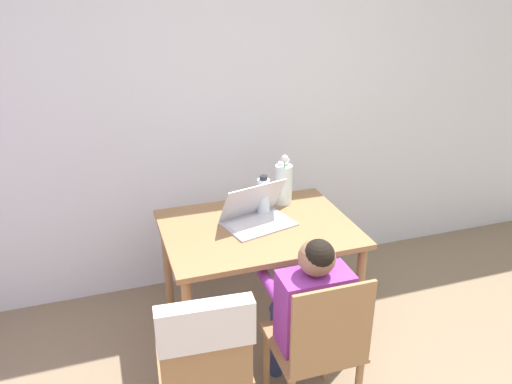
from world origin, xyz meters
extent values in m
cube|color=silver|center=(0.00, 2.23, 1.25)|extent=(6.40, 0.05, 2.50)
cube|color=olive|center=(-0.08, 1.48, 0.73)|extent=(1.05, 0.78, 0.03)
cylinder|color=olive|center=(-0.56, 1.13, 0.36)|extent=(0.05, 0.05, 0.71)
cylinder|color=olive|center=(0.39, 1.13, 0.36)|extent=(0.05, 0.05, 0.71)
cylinder|color=olive|center=(-0.56, 1.82, 0.36)|extent=(0.05, 0.05, 0.71)
cylinder|color=olive|center=(0.39, 1.82, 0.36)|extent=(0.05, 0.05, 0.71)
cube|color=olive|center=(-0.02, 0.84, 0.42)|extent=(0.40, 0.40, 0.02)
cube|color=olive|center=(-0.03, 0.65, 0.65)|extent=(0.38, 0.02, 0.42)
cylinder|color=olive|center=(0.15, 1.01, 0.21)|extent=(0.04, 0.04, 0.41)
cylinder|color=olive|center=(-0.19, 1.01, 0.21)|extent=(0.04, 0.04, 0.41)
cube|color=olive|center=(-0.55, 0.89, 0.42)|extent=(0.43, 0.43, 0.02)
cube|color=olive|center=(-0.56, 0.70, 0.65)|extent=(0.38, 0.05, 0.42)
cylinder|color=olive|center=(-0.37, 1.04, 0.21)|extent=(0.04, 0.04, 0.41)
cylinder|color=olive|center=(-0.71, 1.07, 0.21)|extent=(0.04, 0.04, 0.41)
cube|color=beige|center=(-0.56, 0.70, 0.77)|extent=(0.40, 0.11, 0.20)
cube|color=purple|center=(-0.02, 0.84, 0.62)|extent=(0.34, 0.18, 0.37)
sphere|color=#936B4C|center=(-0.02, 0.84, 0.89)|extent=(0.17, 0.17, 0.17)
sphere|color=black|center=(-0.02, 0.83, 0.91)|extent=(0.14, 0.14, 0.14)
cylinder|color=navy|center=(0.05, 0.98, 0.45)|extent=(0.09, 0.28, 0.09)
cylinder|color=navy|center=(-0.10, 0.98, 0.45)|extent=(0.09, 0.28, 0.09)
cylinder|color=navy|center=(0.05, 1.12, 0.22)|extent=(0.07, 0.07, 0.43)
cylinder|color=navy|center=(-0.10, 1.12, 0.22)|extent=(0.07, 0.07, 0.43)
cylinder|color=purple|center=(0.12, 1.05, 0.64)|extent=(0.06, 0.24, 0.06)
cylinder|color=purple|center=(-0.16, 1.05, 0.64)|extent=(0.06, 0.24, 0.06)
cube|color=#B2B2B7|center=(-0.07, 1.49, 0.75)|extent=(0.43, 0.34, 0.01)
cube|color=silver|center=(-0.07, 1.49, 0.75)|extent=(0.36, 0.26, 0.00)
cube|color=#B2B2B7|center=(-0.09, 1.55, 0.87)|extent=(0.39, 0.22, 0.23)
cube|color=silver|center=(-0.09, 1.56, 0.87)|extent=(0.35, 0.19, 0.20)
cylinder|color=silver|center=(0.16, 1.72, 0.86)|extent=(0.10, 0.10, 0.24)
cylinder|color=#3D7A38|center=(0.18, 1.73, 0.90)|extent=(0.01, 0.01, 0.22)
sphere|color=white|center=(0.18, 1.73, 1.02)|extent=(0.03, 0.03, 0.03)
cylinder|color=#3D7A38|center=(0.14, 1.74, 0.89)|extent=(0.01, 0.01, 0.20)
sphere|color=white|center=(0.14, 1.74, 0.99)|extent=(0.04, 0.04, 0.04)
cylinder|color=#3D7A38|center=(0.16, 1.70, 0.92)|extent=(0.01, 0.01, 0.25)
sphere|color=white|center=(0.16, 1.70, 1.04)|extent=(0.04, 0.04, 0.04)
cylinder|color=silver|center=(-0.01, 1.61, 0.85)|extent=(0.07, 0.07, 0.22)
cylinder|color=#262628|center=(-0.01, 1.61, 0.97)|extent=(0.04, 0.04, 0.02)
camera|label=1|loc=(-0.87, -0.87, 2.04)|focal=35.00mm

